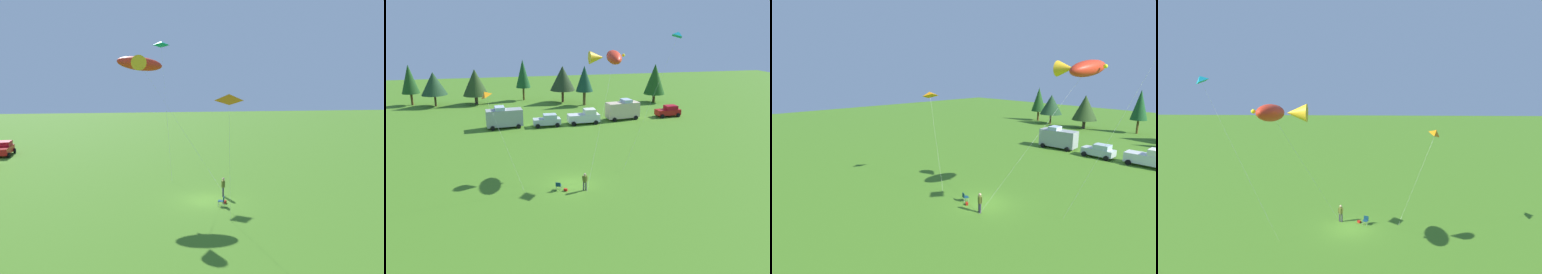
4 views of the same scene
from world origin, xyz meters
TOP-DOWN VIEW (x-y plane):
  - ground_plane at (0.00, 0.00)m, footprint 160.00×160.00m
  - person_kite_flyer at (0.89, -1.66)m, footprint 0.53×0.41m
  - folding_chair at (-1.59, -1.08)m, footprint 0.62×0.62m
  - backpack_on_grass at (-0.94, -1.43)m, footprint 0.39×0.37m
  - kite_large_fish at (5.22, 5.64)m, footprint 6.04×9.88m
  - kite_delta_orange at (-7.89, -0.14)m, footprint 3.69×1.69m
  - kite_delta_teal at (11.88, 3.33)m, footprint 6.27×1.49m

SIDE VIEW (x-z plane):
  - ground_plane at x=0.00m, z-range 0.00..0.00m
  - backpack_on_grass at x=-0.94m, z-range 0.00..0.22m
  - folding_chair at x=-1.59m, z-range 0.08..0.90m
  - person_kite_flyer at x=0.89m, z-range 0.15..1.89m
  - kite_delta_orange at x=-7.89m, z-range 4.47..14.23m
  - kite_large_fish at x=5.22m, z-range 5.48..18.25m
  - kite_delta_teal at x=11.88m, z-range 6.91..21.57m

